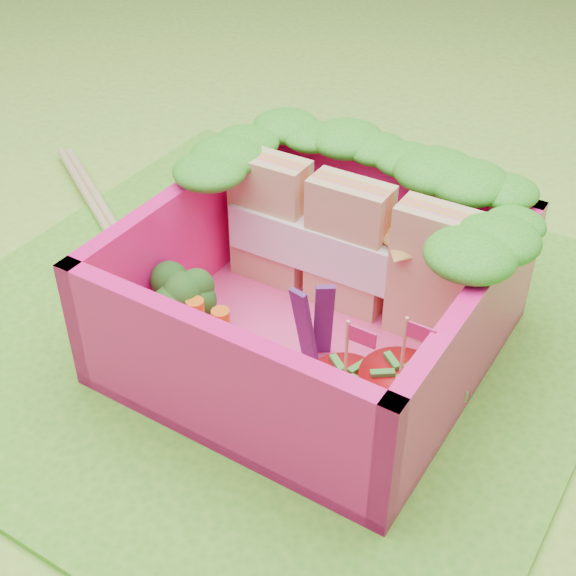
{
  "coord_description": "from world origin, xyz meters",
  "views": [
    {
      "loc": [
        1.43,
        -2.12,
        2.17
      ],
      "look_at": [
        0.11,
        -0.03,
        0.28
      ],
      "focal_mm": 50.0,
      "sensor_mm": 36.0,
      "label": 1
    }
  ],
  "objects_px": {
    "strawberry_right": "(397,403)",
    "broccoli": "(181,300)",
    "bento_box": "(313,292)",
    "chopsticks": "(119,241)",
    "sandwich_stack": "(349,247)",
    "strawberry_left": "(343,401)"
  },
  "relations": [
    {
      "from": "broccoli",
      "to": "chopsticks",
      "type": "relative_size",
      "value": 0.19
    },
    {
      "from": "strawberry_right",
      "to": "strawberry_left",
      "type": "bearing_deg",
      "value": -154.51
    },
    {
      "from": "chopsticks",
      "to": "strawberry_right",
      "type": "bearing_deg",
      "value": -14.34
    },
    {
      "from": "broccoli",
      "to": "sandwich_stack",
      "type": "bearing_deg",
      "value": 50.2
    },
    {
      "from": "bento_box",
      "to": "strawberry_left",
      "type": "xyz_separation_m",
      "value": [
        0.33,
        -0.36,
        -0.1
      ]
    },
    {
      "from": "sandwich_stack",
      "to": "broccoli",
      "type": "height_order",
      "value": "sandwich_stack"
    },
    {
      "from": "sandwich_stack",
      "to": "strawberry_right",
      "type": "distance_m",
      "value": 0.75
    },
    {
      "from": "bento_box",
      "to": "chopsticks",
      "type": "xyz_separation_m",
      "value": [
        -1.14,
        0.14,
        -0.25
      ]
    },
    {
      "from": "strawberry_right",
      "to": "chopsticks",
      "type": "height_order",
      "value": "strawberry_right"
    },
    {
      "from": "bento_box",
      "to": "strawberry_left",
      "type": "bearing_deg",
      "value": -47.09
    },
    {
      "from": "sandwich_stack",
      "to": "strawberry_left",
      "type": "relative_size",
      "value": 2.2
    },
    {
      "from": "sandwich_stack",
      "to": "strawberry_left",
      "type": "bearing_deg",
      "value": -62.4
    },
    {
      "from": "bento_box",
      "to": "strawberry_left",
      "type": "relative_size",
      "value": 2.68
    },
    {
      "from": "sandwich_stack",
      "to": "strawberry_right",
      "type": "bearing_deg",
      "value": -48.24
    },
    {
      "from": "bento_box",
      "to": "chopsticks",
      "type": "relative_size",
      "value": 0.73
    },
    {
      "from": "broccoli",
      "to": "strawberry_left",
      "type": "bearing_deg",
      "value": -7.05
    },
    {
      "from": "strawberry_right",
      "to": "broccoli",
      "type": "bearing_deg",
      "value": 178.91
    },
    {
      "from": "strawberry_left",
      "to": "strawberry_right",
      "type": "bearing_deg",
      "value": 25.49
    },
    {
      "from": "sandwich_stack",
      "to": "strawberry_left",
      "type": "xyz_separation_m",
      "value": [
        0.33,
        -0.63,
        -0.15
      ]
    },
    {
      "from": "strawberry_left",
      "to": "chopsticks",
      "type": "relative_size",
      "value": 0.27
    },
    {
      "from": "chopsticks",
      "to": "bento_box",
      "type": "bearing_deg",
      "value": -6.85
    },
    {
      "from": "bento_box",
      "to": "strawberry_right",
      "type": "height_order",
      "value": "strawberry_right"
    }
  ]
}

